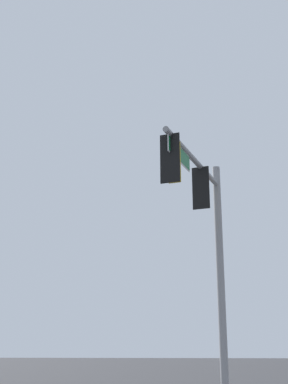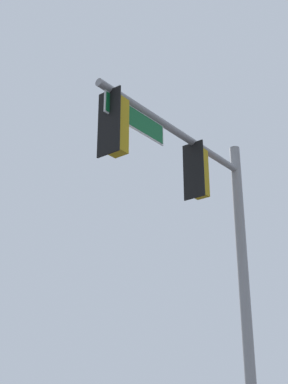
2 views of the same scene
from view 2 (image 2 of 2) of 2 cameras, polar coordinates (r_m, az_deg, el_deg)
The scene contains 1 object.
signal_pole_near at distance 11.49m, azimuth 6.57°, elevation -3.29°, with size 5.03×1.03×7.44m.
Camera 2 is at (4.97, -4.81, 1.46)m, focal length 50.00 mm.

